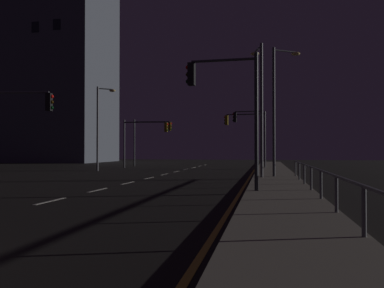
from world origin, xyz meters
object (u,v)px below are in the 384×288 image
at_px(street_lamp_median, 278,100).
at_px(building_distant, 41,68).
at_px(street_lamp_corner, 100,121).
at_px(street_lamp_across_street, 260,98).
at_px(traffic_light_overhead_east, 226,96).
at_px(traffic_light_far_right, 21,117).
at_px(traffic_light_near_left, 250,127).
at_px(traffic_light_far_left, 151,133).
at_px(traffic_light_near_right, 144,133).
at_px(traffic_light_mid_right, 247,128).

bearing_deg(street_lamp_median, building_distant, 137.97).
bearing_deg(street_lamp_corner, street_lamp_across_street, -29.19).
relative_size(street_lamp_corner, street_lamp_across_street, 0.89).
relative_size(traffic_light_overhead_east, traffic_light_far_right, 1.09).
height_order(traffic_light_near_left, street_lamp_across_street, street_lamp_across_street).
height_order(street_lamp_corner, street_lamp_across_street, street_lamp_across_street).
bearing_deg(building_distant, traffic_light_near_left, -30.21).
height_order(traffic_light_near_left, traffic_light_far_left, traffic_light_near_left).
bearing_deg(traffic_light_near_right, traffic_light_mid_right, -1.20).
height_order(traffic_light_far_right, street_lamp_median, street_lamp_median).
bearing_deg(traffic_light_far_left, traffic_light_far_right, -90.69).
relative_size(traffic_light_near_right, street_lamp_corner, 0.67).
xyz_separation_m(traffic_light_near_left, traffic_light_far_left, (-11.14, 5.01, -0.29)).
xyz_separation_m(street_lamp_median, street_lamp_corner, (-14.82, 6.88, -0.62)).
xyz_separation_m(street_lamp_corner, street_lamp_across_street, (13.75, -7.68, 0.65)).
height_order(traffic_light_overhead_east, traffic_light_far_right, traffic_light_overhead_east).
relative_size(traffic_light_near_right, street_lamp_median, 0.60).
bearing_deg(street_lamp_across_street, street_lamp_median, 37.07).
relative_size(street_lamp_median, street_lamp_across_street, 0.99).
distance_m(traffic_light_far_left, traffic_light_near_right, 4.19).
height_order(traffic_light_overhead_east, street_lamp_across_street, street_lamp_across_street).
height_order(traffic_light_near_left, traffic_light_far_right, traffic_light_near_left).
distance_m(traffic_light_mid_right, building_distant, 39.25).
height_order(traffic_light_far_right, building_distant, building_distant).
relative_size(traffic_light_overhead_east, street_lamp_corner, 0.77).
relative_size(street_lamp_median, building_distant, 0.28).
bearing_deg(traffic_light_near_right, traffic_light_far_right, -92.32).
xyz_separation_m(traffic_light_far_left, street_lamp_median, (13.41, -17.63, 1.25)).
bearing_deg(traffic_light_far_right, street_lamp_corner, 94.82).
height_order(street_lamp_median, street_lamp_corner, street_lamp_median).
bearing_deg(street_lamp_median, traffic_light_near_left, 100.20).
bearing_deg(traffic_light_far_left, building_distant, 147.00).
distance_m(traffic_light_far_right, building_distant, 45.37).
xyz_separation_m(traffic_light_far_right, street_lamp_across_street, (12.64, 5.57, 1.41)).
xyz_separation_m(traffic_light_far_right, building_distant, (-21.68, 38.27, 11.09)).
bearing_deg(traffic_light_mid_right, street_lamp_across_street, -83.95).
xyz_separation_m(traffic_light_far_right, street_lamp_corner, (-1.12, 13.25, 0.75)).
xyz_separation_m(traffic_light_near_left, traffic_light_mid_right, (-0.29, 0.64, -0.08)).
bearing_deg(traffic_light_overhead_east, traffic_light_mid_right, 90.57).
relative_size(traffic_light_near_left, building_distant, 0.19).
height_order(street_lamp_median, building_distant, building_distant).
distance_m(traffic_light_mid_right, street_lamp_median, 13.54).
bearing_deg(traffic_light_near_right, traffic_light_overhead_east, -65.23).
height_order(traffic_light_far_right, street_lamp_across_street, street_lamp_across_street).
bearing_deg(traffic_light_far_left, street_lamp_corner, -97.46).
bearing_deg(traffic_light_near_right, street_lamp_across_street, -50.36).
height_order(traffic_light_near_right, building_distant, building_distant).
xyz_separation_m(traffic_light_mid_right, building_distant, (-32.83, 18.64, 10.76)).
bearing_deg(traffic_light_mid_right, building_distant, 150.41).
bearing_deg(traffic_light_near_right, traffic_light_far_left, 97.05).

